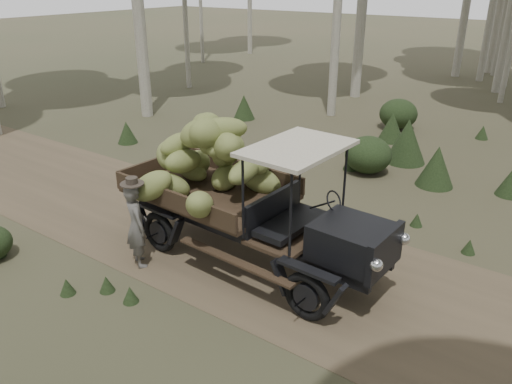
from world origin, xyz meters
TOP-DOWN VIEW (x-y plane):
  - ground at (0.00, 0.00)m, footprint 120.00×120.00m
  - dirt_track at (0.00, 0.00)m, footprint 70.00×4.00m
  - banana_truck at (-1.98, -0.19)m, footprint 5.53×2.69m
  - farmer at (-3.10, -1.58)m, footprint 0.70×0.61m
  - undergrowth at (0.31, -1.83)m, footprint 22.46×23.06m

SIDE VIEW (x-z plane):
  - ground at x=0.00m, z-range 0.00..0.00m
  - dirt_track at x=0.00m, z-range 0.00..0.01m
  - undergrowth at x=0.31m, z-range -0.15..1.23m
  - farmer at x=-3.10m, z-range -0.05..1.71m
  - banana_truck at x=-1.98m, z-range 0.20..2.94m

